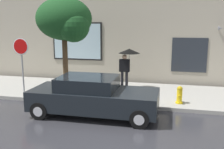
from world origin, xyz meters
The scene contains 8 objects.
ground_plane centered at (0.00, 0.00, 0.00)m, with size 60.00×60.00×0.00m, color #333338.
sidewalk centered at (0.00, 3.00, 0.07)m, with size 20.00×4.00×0.15m, color #A3A099.
building_facade centered at (-0.02, 5.50, 3.48)m, with size 20.00×0.67×7.00m.
parked_car centered at (-0.55, -0.04, 0.72)m, with size 4.68×1.94×1.46m.
fire_hydrant centered at (2.60, 1.69, 0.50)m, with size 0.30×0.44×0.72m.
pedestrian_with_umbrella centered at (0.13, 3.55, 1.74)m, with size 1.03×1.03×1.99m.
street_tree centered at (-2.30, 1.81, 3.46)m, with size 2.46×2.10×4.33m.
stop_sign centered at (-4.43, 1.64, 1.96)m, with size 0.76×0.10×2.56m.
Camera 1 is at (2.25, -9.10, 3.48)m, focal length 42.63 mm.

